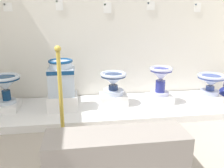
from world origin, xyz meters
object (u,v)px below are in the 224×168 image
Objects in this scene: plinth_block_broad_patterned at (8,106)px; info_placard_fifth at (198,7)px; plinth_block_squat_floral at (113,99)px; museum_bench at (117,155)px; antique_toilet_rightmost at (61,77)px; antique_toilet_tall_cobalt at (211,81)px; stanchion_post_near_left at (62,121)px; info_placard_fourth at (151,6)px; antique_toilet_squat_floral at (113,81)px; info_placard_second at (59,5)px; plinth_block_tall_cobalt at (209,98)px; plinth_block_rightmost at (63,101)px; antique_toilet_leftmost at (161,77)px; info_placard_third at (107,8)px; antique_toilet_broad_patterned at (5,83)px; info_placard_first at (8,7)px; plinth_block_leftmost at (159,99)px.

plinth_block_broad_patterned is 2.59× the size of info_placard_fifth.
museum_bench reaches higher than plinth_block_squat_floral.
antique_toilet_rightmost reaches higher than antique_toilet_tall_cobalt.
info_placard_fifth reaches higher than stanchion_post_near_left.
antique_toilet_tall_cobalt is at bearing -34.21° from info_placard_fourth.
antique_toilet_squat_floral is 2.39× the size of info_placard_second.
antique_toilet_rightmost is 1.59× the size of plinth_block_tall_cobalt.
antique_toilet_leftmost is at bearing 0.59° from plinth_block_rightmost.
info_placard_third is 0.13× the size of museum_bench.
plinth_block_rightmost is at bearing -175.56° from antique_toilet_squat_floral.
info_placard_fourth is (-0.04, 0.50, 0.98)m from antique_toilet_leftmost.
info_placard_third is at bearing 64.96° from stanchion_post_near_left.
stanchion_post_near_left is at bearing -146.23° from info_placard_fifth.
plinth_block_rightmost is at bearing -6.09° from antique_toilet_broad_patterned.
plinth_block_squat_floral is 0.94× the size of antique_toilet_leftmost.
antique_toilet_rightmost is 2.15m from antique_toilet_tall_cobalt.
antique_toilet_leftmost is at bearing -3.44° from antique_toilet_squat_floral.
plinth_block_rightmost is 3.38× the size of info_placard_first.
stanchion_post_near_left is at bearing -49.85° from plinth_block_broad_patterned.
plinth_block_leftmost is 2.98× the size of info_placard_first.
info_placard_fifth is at bearing 18.32° from antique_toilet_squat_floral.
info_placard_second is at bearing 180.00° from info_placard_fifth.
plinth_block_tall_cobalt is 1.41m from info_placard_fifth.
plinth_block_tall_cobalt is (0.76, -0.04, -0.01)m from plinth_block_leftmost.
plinth_block_leftmost is 0.30× the size of museum_bench.
plinth_block_broad_patterned is 2.91m from antique_toilet_tall_cobalt.
antique_toilet_broad_patterned is 0.34× the size of museum_bench.
plinth_block_squat_floral is 1.44m from plinth_block_tall_cobalt.
antique_toilet_rightmost is at bearing -175.56° from antique_toilet_squat_floral.
plinth_block_rightmost reaches higher than plinth_block_broad_patterned.
antique_toilet_rightmost is 0.44× the size of stanchion_post_near_left.
plinth_block_squat_floral is (1.46, -0.02, 0.03)m from plinth_block_broad_patterned.
info_placard_fifth is (1.40, 0.46, 1.28)m from plinth_block_squat_floral.
antique_toilet_leftmost is at bearing 177.09° from plinth_block_tall_cobalt.
antique_toilet_rightmost reaches higher than plinth_block_leftmost.
info_placard_third is (-0.02, 0.46, 0.99)m from antique_toilet_squat_floral.
info_placard_fifth is (2.11, 0.52, 0.91)m from antique_toilet_rightmost.
info_placard_first is (-1.42, 0.46, 1.00)m from antique_toilet_squat_floral.
plinth_block_leftmost is 0.89× the size of antique_toilet_tall_cobalt.
info_placard_second is 1.36m from info_placard_fourth.
info_placard_second is (-2.15, 0.54, 1.33)m from plinth_block_tall_cobalt.
plinth_block_leftmost is (0.68, -0.04, -0.01)m from plinth_block_squat_floral.
info_placard_fifth reaches higher than plinth_block_leftmost.
antique_toilet_rightmost reaches higher than museum_bench.
info_placard_fifth reaches higher than plinth_block_squat_floral.
antique_toilet_tall_cobalt is 2.26m from stanchion_post_near_left.
plinth_block_broad_patterned is 0.76m from plinth_block_rightmost.
plinth_block_rightmost is 3.21× the size of info_placard_fourth.
info_placard_first is at bearing -180.00° from info_placard_fourth.
info_placard_third is at bearing 92.64° from plinth_block_squat_floral.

